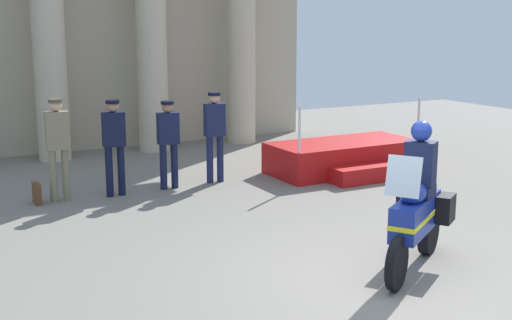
# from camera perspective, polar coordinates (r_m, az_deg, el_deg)

# --- Properties ---
(ground_plane) EXTENTS (28.00, 28.00, 0.00)m
(ground_plane) POSITION_cam_1_polar(r_m,az_deg,el_deg) (8.71, 10.98, -9.78)
(ground_plane) COLOR gray
(colonnade_backdrop) EXTENTS (11.29, 1.56, 5.92)m
(colonnade_backdrop) POSITION_cam_1_polar(r_m,az_deg,el_deg) (16.78, -13.10, 11.54)
(colonnade_backdrop) COLOR #B6AB91
(colonnade_backdrop) RESTS_ON ground_plane
(reviewing_stand) EXTENTS (3.05, 1.91, 1.53)m
(reviewing_stand) POSITION_cam_1_polar(r_m,az_deg,el_deg) (14.42, 7.28, 0.17)
(reviewing_stand) COLOR #B71414
(reviewing_stand) RESTS_ON ground_plane
(officer_in_row_0) EXTENTS (0.40, 0.25, 1.79)m
(officer_in_row_0) POSITION_cam_1_polar(r_m,az_deg,el_deg) (12.40, -15.90, 1.47)
(officer_in_row_0) COLOR #7A7056
(officer_in_row_0) RESTS_ON ground_plane
(officer_in_row_1) EXTENTS (0.40, 0.25, 1.72)m
(officer_in_row_1) POSITION_cam_1_polar(r_m,az_deg,el_deg) (12.55, -11.53, 1.63)
(officer_in_row_1) COLOR black
(officer_in_row_1) RESTS_ON ground_plane
(officer_in_row_2) EXTENTS (0.40, 0.25, 1.64)m
(officer_in_row_2) POSITION_cam_1_polar(r_m,az_deg,el_deg) (12.93, -7.18, 1.85)
(officer_in_row_2) COLOR #141938
(officer_in_row_2) RESTS_ON ground_plane
(officer_in_row_3) EXTENTS (0.40, 0.25, 1.75)m
(officer_in_row_3) POSITION_cam_1_polar(r_m,az_deg,el_deg) (13.36, -3.40, 2.51)
(officer_in_row_3) COLOR #191E42
(officer_in_row_3) RESTS_ON ground_plane
(motorcycle_with_rider) EXTENTS (1.81, 1.28, 1.90)m
(motorcycle_with_rider) POSITION_cam_1_polar(r_m,az_deg,el_deg) (8.98, 13.03, -3.86)
(motorcycle_with_rider) COLOR black
(motorcycle_with_rider) RESTS_ON ground_plane
(briefcase_on_ground) EXTENTS (0.10, 0.32, 0.36)m
(briefcase_on_ground) POSITION_cam_1_polar(r_m,az_deg,el_deg) (12.51, -17.47, -2.64)
(briefcase_on_ground) COLOR brown
(briefcase_on_ground) RESTS_ON ground_plane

